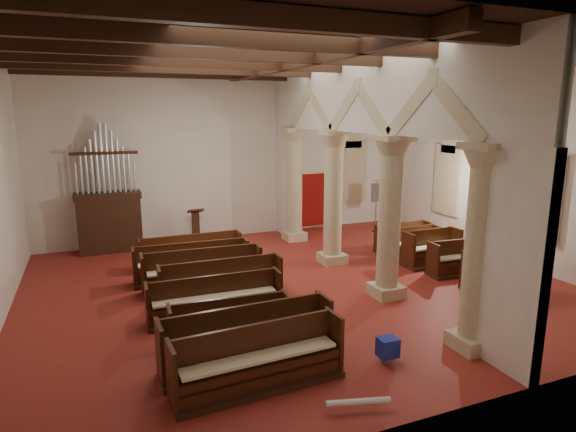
# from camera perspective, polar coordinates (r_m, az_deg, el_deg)

# --- Properties ---
(floor) EXTENTS (14.00, 14.00, 0.00)m
(floor) POSITION_cam_1_polar(r_m,az_deg,el_deg) (13.13, 1.21, -8.31)
(floor) COLOR maroon
(floor) RESTS_ON ground
(ceiling) EXTENTS (14.00, 14.00, 0.00)m
(ceiling) POSITION_cam_1_polar(r_m,az_deg,el_deg) (12.37, 1.34, 18.69)
(ceiling) COLOR #311E10
(ceiling) RESTS_ON wall_back
(wall_back) EXTENTS (14.00, 0.02, 6.00)m
(wall_back) POSITION_cam_1_polar(r_m,az_deg,el_deg) (18.03, -6.42, 7.04)
(wall_back) COLOR beige
(wall_back) RESTS_ON floor
(wall_front) EXTENTS (14.00, 0.02, 6.00)m
(wall_front) POSITION_cam_1_polar(r_m,az_deg,el_deg) (7.39, 20.20, -1.12)
(wall_front) COLOR beige
(wall_front) RESTS_ON floor
(wall_right) EXTENTS (0.02, 12.00, 6.00)m
(wall_right) POSITION_cam_1_polar(r_m,az_deg,el_deg) (16.48, 24.30, 5.56)
(wall_right) COLOR beige
(wall_right) RESTS_ON floor
(ceiling_beams) EXTENTS (13.80, 11.80, 0.30)m
(ceiling_beams) POSITION_cam_1_polar(r_m,az_deg,el_deg) (12.36, 1.34, 17.86)
(ceiling_beams) COLOR #341C10
(ceiling_beams) RESTS_ON wall_back
(arcade) EXTENTS (0.90, 11.90, 6.00)m
(arcade) POSITION_cam_1_polar(r_m,az_deg,el_deg) (13.16, 8.55, 7.55)
(arcade) COLOR beige
(arcade) RESTS_ON floor
(window_right_a) EXTENTS (0.03, 1.00, 2.20)m
(window_right_a) POSITION_cam_1_polar(r_m,az_deg,el_deg) (15.58, 27.96, 1.91)
(window_right_a) COLOR #2C6454
(window_right_a) RESTS_ON wall_right
(window_right_b) EXTENTS (0.03, 1.00, 2.20)m
(window_right_b) POSITION_cam_1_polar(r_m,az_deg,el_deg) (18.36, 18.42, 4.07)
(window_right_b) COLOR #2C6454
(window_right_b) RESTS_ON wall_right
(window_back) EXTENTS (1.00, 0.03, 2.20)m
(window_back) POSITION_cam_1_polar(r_m,az_deg,el_deg) (20.04, 7.58, 5.23)
(window_back) COLOR #2C6454
(window_back) RESTS_ON wall_back
(pipe_organ) EXTENTS (2.10, 0.85, 4.40)m
(pipe_organ) POSITION_cam_1_polar(r_m,az_deg,el_deg) (17.09, -20.47, 0.53)
(pipe_organ) COLOR #341C10
(pipe_organ) RESTS_ON floor
(lectern) EXTENTS (0.54, 0.54, 1.32)m
(lectern) POSITION_cam_1_polar(r_m,az_deg,el_deg) (17.40, -10.86, -1.50)
(lectern) COLOR #332110
(lectern) RESTS_ON floor
(dossal_curtain) EXTENTS (1.80, 0.07, 2.17)m
(dossal_curtain) POSITION_cam_1_polar(r_m,az_deg,el_deg) (19.45, 3.74, 2.01)
(dossal_curtain) COLOR maroon
(dossal_curtain) RESTS_ON floor
(processional_banner) EXTENTS (0.47, 0.60, 2.07)m
(processional_banner) POSITION_cam_1_polar(r_m,az_deg,el_deg) (19.10, 10.38, 0.38)
(processional_banner) COLOR #341C10
(processional_banner) RESTS_ON floor
(hymnal_box_a) EXTENTS (0.37, 0.30, 0.37)m
(hymnal_box_a) POSITION_cam_1_polar(r_m,az_deg,el_deg) (9.55, 11.74, -14.98)
(hymnal_box_a) COLOR #14158F
(hymnal_box_a) RESTS_ON floor
(hymnal_box_b) EXTENTS (0.37, 0.34, 0.31)m
(hymnal_box_b) POSITION_cam_1_polar(r_m,az_deg,el_deg) (11.23, 2.06, -10.58)
(hymnal_box_b) COLOR navy
(hymnal_box_b) RESTS_ON floor
(hymnal_box_c) EXTENTS (0.29, 0.24, 0.28)m
(hymnal_box_c) POSITION_cam_1_polar(r_m,az_deg,el_deg) (12.04, -1.97, -9.05)
(hymnal_box_c) COLOR navy
(hymnal_box_c) RESTS_ON floor
(tube_heater_a) EXTENTS (1.02, 0.38, 0.10)m
(tube_heater_a) POSITION_cam_1_polar(r_m,az_deg,el_deg) (8.16, 8.32, -20.96)
(tube_heater_a) COLOR silver
(tube_heater_a) RESTS_ON floor
(tube_heater_b) EXTENTS (0.87, 0.19, 0.09)m
(tube_heater_b) POSITION_cam_1_polar(r_m,az_deg,el_deg) (9.01, 3.68, -17.39)
(tube_heater_b) COLOR white
(tube_heater_b) RESTS_ON floor
(nave_pew_0) EXTENTS (3.02, 0.88, 1.09)m
(nave_pew_0) POSITION_cam_1_polar(r_m,az_deg,el_deg) (8.56, -3.45, -17.54)
(nave_pew_0) COLOR #341C10
(nave_pew_0) RESTS_ON floor
(nave_pew_1) EXTENTS (3.25, 0.83, 1.12)m
(nave_pew_1) POSITION_cam_1_polar(r_m,az_deg,el_deg) (9.22, -4.74, -15.20)
(nave_pew_1) COLOR #341C10
(nave_pew_1) RESTS_ON floor
(nave_pew_2) EXTENTS (2.46, 0.79, 0.96)m
(nave_pew_2) POSITION_cam_1_polar(r_m,az_deg,el_deg) (9.96, -6.80, -13.37)
(nave_pew_2) COLOR #341C10
(nave_pew_2) RESTS_ON floor
(nave_pew_3) EXTENTS (3.07, 0.74, 0.97)m
(nave_pew_3) POSITION_cam_1_polar(r_m,az_deg,el_deg) (11.23, -8.58, -10.36)
(nave_pew_3) COLOR #341C10
(nave_pew_3) RESTS_ON floor
(nave_pew_4) EXTENTS (3.08, 0.77, 1.02)m
(nave_pew_4) POSITION_cam_1_polar(r_m,az_deg,el_deg) (12.21, -7.86, -8.37)
(nave_pew_4) COLOR #341C10
(nave_pew_4) RESTS_ON floor
(nave_pew_5) EXTENTS (3.14, 0.89, 1.08)m
(nave_pew_5) POSITION_cam_1_polar(r_m,az_deg,el_deg) (12.99, -10.05, -7.07)
(nave_pew_5) COLOR #341C10
(nave_pew_5) RESTS_ON floor
(nave_pew_6) EXTENTS (3.20, 0.85, 1.05)m
(nave_pew_6) POSITION_cam_1_polar(r_m,az_deg,el_deg) (13.76, -11.26, -6.06)
(nave_pew_6) COLOR #341C10
(nave_pew_6) RESTS_ON floor
(nave_pew_7) EXTENTS (3.06, 0.66, 0.98)m
(nave_pew_7) POSITION_cam_1_polar(r_m,az_deg,el_deg) (14.92, -11.40, -4.72)
(nave_pew_7) COLOR #341C10
(nave_pew_7) RESTS_ON floor
(aisle_pew_0) EXTENTS (2.08, 0.80, 1.05)m
(aisle_pew_0) POSITION_cam_1_polar(r_m,az_deg,el_deg) (14.12, 23.71, -6.39)
(aisle_pew_0) COLOR #341C10
(aisle_pew_0) RESTS_ON floor
(aisle_pew_1) EXTENTS (2.03, 0.80, 1.00)m
(aisle_pew_1) POSITION_cam_1_polar(r_m,az_deg,el_deg) (14.84, 19.82, -5.24)
(aisle_pew_1) COLOR #341C10
(aisle_pew_1) RESTS_ON floor
(aisle_pew_2) EXTENTS (1.84, 0.76, 1.10)m
(aisle_pew_2) POSITION_cam_1_polar(r_m,az_deg,el_deg) (15.39, 16.67, -4.26)
(aisle_pew_2) COLOR #341C10
(aisle_pew_2) RESTS_ON floor
(aisle_pew_3) EXTENTS (1.87, 0.73, 1.00)m
(aisle_pew_3) POSITION_cam_1_polar(r_m,az_deg,el_deg) (15.99, 14.57, -3.67)
(aisle_pew_3) COLOR #341C10
(aisle_pew_3) RESTS_ON floor
(aisle_pew_4) EXTENTS (1.97, 0.65, 0.96)m
(aisle_pew_4) POSITION_cam_1_polar(r_m,az_deg,el_deg) (16.69, 13.45, -3.00)
(aisle_pew_4) COLOR #341C10
(aisle_pew_4) RESTS_ON floor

